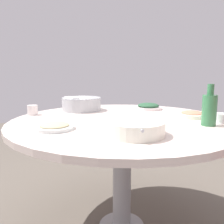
{
  "coord_description": "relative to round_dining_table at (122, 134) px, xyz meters",
  "views": [
    {
      "loc": [
        -1.22,
        0.62,
        1.02
      ],
      "look_at": [
        0.02,
        0.06,
        0.79
      ],
      "focal_mm": 36.53,
      "sensor_mm": 36.0,
      "label": 1
    }
  ],
  "objects": [
    {
      "name": "dish_noodles",
      "position": [
        -0.09,
        0.43,
        0.11
      ],
      "size": [
        0.2,
        0.2,
        0.03
      ],
      "color": "silver",
      "rests_on": "round_dining_table"
    },
    {
      "name": "dish_greens",
      "position": [
        0.27,
        -0.36,
        0.11
      ],
      "size": [
        0.21,
        0.21,
        0.05
      ],
      "color": "silver",
      "rests_on": "round_dining_table"
    },
    {
      "name": "round_dining_table",
      "position": [
        0.0,
        0.0,
        0.0
      ],
      "size": [
        1.34,
        1.34,
        0.75
      ],
      "color": "#99999E",
      "rests_on": "ground"
    },
    {
      "name": "tea_cup_near",
      "position": [
        0.38,
        0.48,
        0.13
      ],
      "size": [
        0.07,
        0.07,
        0.07
      ],
      "primitive_type": "cylinder",
      "color": "white",
      "rests_on": "round_dining_table"
    },
    {
      "name": "tea_cup_far",
      "position": [
        -0.34,
        -0.45,
        0.12
      ],
      "size": [
        0.07,
        0.07,
        0.05
      ],
      "primitive_type": "cylinder",
      "color": "white",
      "rests_on": "round_dining_table"
    },
    {
      "name": "green_bottle",
      "position": [
        -0.35,
        -0.34,
        0.18
      ],
      "size": [
        0.08,
        0.08,
        0.22
      ],
      "color": "#37794A",
      "rests_on": "round_dining_table"
    },
    {
      "name": "rice_bowl",
      "position": [
        0.43,
        0.13,
        0.14
      ],
      "size": [
        0.29,
        0.29,
        0.11
      ],
      "color": "#B2B5BA",
      "rests_on": "round_dining_table"
    },
    {
      "name": "dish_shrimp",
      "position": [
        -0.13,
        -0.43,
        0.11
      ],
      "size": [
        0.2,
        0.2,
        0.04
      ],
      "color": "silver",
      "rests_on": "round_dining_table"
    },
    {
      "name": "soup_bowl",
      "position": [
        -0.35,
        0.12,
        0.12
      ],
      "size": [
        0.29,
        0.27,
        0.06
      ],
      "color": "white",
      "rests_on": "round_dining_table"
    }
  ]
}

